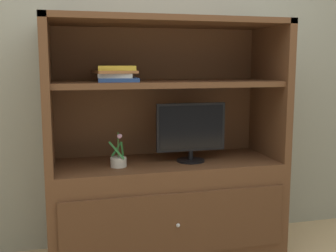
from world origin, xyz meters
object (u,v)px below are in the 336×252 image
media_console (166,184)px  magazine_stack (116,74)px  potted_plant (119,160)px  tv_monitor (191,131)px

media_console → magazine_stack: (-0.33, -0.00, 0.76)m
media_console → magazine_stack: size_ratio=4.77×
potted_plant → media_console: bearing=13.1°
potted_plant → magazine_stack: (0.00, 0.07, 0.55)m
tv_monitor → potted_plant: tv_monitor is taller
media_console → potted_plant: media_console is taller
media_console → magazine_stack: bearing=-179.3°
magazine_stack → tv_monitor: bearing=-5.5°
tv_monitor → potted_plant: size_ratio=2.11×
potted_plant → magazine_stack: bearing=88.0°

